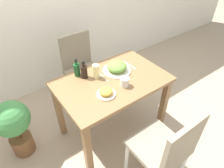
{
  "coord_description": "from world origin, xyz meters",
  "views": [
    {
      "loc": [
        -0.9,
        -1.23,
        1.92
      ],
      "look_at": [
        0.0,
        0.0,
        0.69
      ],
      "focal_mm": 32.0,
      "sensor_mm": 36.0,
      "label": 1
    }
  ],
  "objects": [
    {
      "name": "ground_plane",
      "position": [
        0.0,
        0.0,
        0.0
      ],
      "size": [
        16.0,
        16.0,
        0.0
      ],
      "primitive_type": "plane",
      "color": "tan"
    },
    {
      "name": "drink_cup",
      "position": [
        0.04,
        -0.14,
        0.79
      ],
      "size": [
        0.09,
        0.09,
        0.09
      ],
      "color": "silver",
      "rests_on": "dining_table"
    },
    {
      "name": "chair_far",
      "position": [
        0.03,
        0.69,
        0.52
      ],
      "size": [
        0.42,
        0.42,
        0.91
      ],
      "color": "gray",
      "rests_on": "ground_plane"
    },
    {
      "name": "condiment_bottle",
      "position": [
        -0.19,
        0.19,
        0.82
      ],
      "size": [
        0.06,
        0.06,
        0.2
      ],
      "color": "black",
      "rests_on": "dining_table"
    },
    {
      "name": "spoon_utensil",
      "position": [
        0.3,
        0.09,
        0.74
      ],
      "size": [
        0.01,
        0.2,
        0.0
      ],
      "rotation": [
        0.0,
        0.0,
        1.59
      ],
      "color": "silver",
      "rests_on": "dining_table"
    },
    {
      "name": "potted_plant_left",
      "position": [
        -0.93,
        0.33,
        0.42
      ],
      "size": [
        0.35,
        0.35,
        0.67
      ],
      "color": "brown",
      "rests_on": "ground_plane"
    },
    {
      "name": "sauce_bottle",
      "position": [
        -0.23,
        0.26,
        0.82
      ],
      "size": [
        0.06,
        0.06,
        0.2
      ],
      "color": "#194C23",
      "rests_on": "dining_table"
    },
    {
      "name": "juice_glass",
      "position": [
        -0.1,
        0.13,
        0.81
      ],
      "size": [
        0.07,
        0.07,
        0.14
      ],
      "color": "beige",
      "rests_on": "dining_table"
    },
    {
      "name": "dining_table",
      "position": [
        0.0,
        0.0,
        0.62
      ],
      "size": [
        1.07,
        0.7,
        0.74
      ],
      "color": "olive",
      "rests_on": "ground_plane"
    },
    {
      "name": "side_plate",
      "position": [
        -0.17,
        -0.14,
        0.77
      ],
      "size": [
        0.17,
        0.17,
        0.06
      ],
      "color": "beige",
      "rests_on": "dining_table"
    },
    {
      "name": "fork_utensil",
      "position": [
        -0.05,
        0.09,
        0.74
      ],
      "size": [
        0.01,
        0.17,
        0.0
      ],
      "rotation": [
        0.0,
        0.0,
        1.55
      ],
      "color": "silver",
      "rests_on": "dining_table"
    },
    {
      "name": "food_plate",
      "position": [
        0.13,
        0.09,
        0.79
      ],
      "size": [
        0.29,
        0.29,
        0.1
      ],
      "color": "beige",
      "rests_on": "dining_table"
    },
    {
      "name": "chair_near",
      "position": [
        -0.01,
        -0.75,
        0.52
      ],
      "size": [
        0.42,
        0.42,
        0.91
      ],
      "rotation": [
        0.0,
        0.0,
        3.14
      ],
      "color": "gray",
      "rests_on": "ground_plane"
    }
  ]
}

